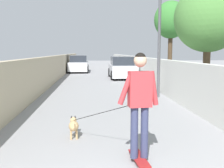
{
  "coord_description": "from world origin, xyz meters",
  "views": [
    {
      "loc": [
        -2.28,
        0.45,
        1.91
      ],
      "look_at": [
        5.04,
        -0.1,
        1.0
      ],
      "focal_mm": 42.14,
      "sensor_mm": 36.0,
      "label": 1
    }
  ],
  "objects_px": {
    "lamp_post": "(160,18)",
    "person_skateboarder": "(140,97)",
    "tree_right_near": "(208,19)",
    "car_far": "(79,64)",
    "skateboard": "(139,158)",
    "tree_right_mid": "(171,21)",
    "car_near": "(122,68)",
    "dog": "(74,125)"
  },
  "relations": [
    {
      "from": "lamp_post",
      "to": "person_skateboarder",
      "type": "relative_size",
      "value": 2.67
    },
    {
      "from": "tree_right_near",
      "to": "car_far",
      "type": "xyz_separation_m",
      "value": [
        15.09,
        5.63,
        -2.42
      ]
    },
    {
      "from": "skateboard",
      "to": "person_skateboarder",
      "type": "relative_size",
      "value": 0.45
    },
    {
      "from": "person_skateboarder",
      "to": "car_far",
      "type": "relative_size",
      "value": 0.42
    },
    {
      "from": "tree_right_mid",
      "to": "car_far",
      "type": "distance_m",
      "value": 11.62
    },
    {
      "from": "person_skateboarder",
      "to": "car_near",
      "type": "bearing_deg",
      "value": -5.35
    },
    {
      "from": "car_near",
      "to": "dog",
      "type": "bearing_deg",
      "value": 168.89
    },
    {
      "from": "tree_right_near",
      "to": "car_far",
      "type": "height_order",
      "value": "tree_right_near"
    },
    {
      "from": "lamp_post",
      "to": "dog",
      "type": "relative_size",
      "value": 2.81
    },
    {
      "from": "tree_right_mid",
      "to": "person_skateboarder",
      "type": "distance_m",
      "value": 11.88
    },
    {
      "from": "tree_right_near",
      "to": "car_near",
      "type": "bearing_deg",
      "value": 13.76
    },
    {
      "from": "tree_right_near",
      "to": "car_near",
      "type": "relative_size",
      "value": 1.08
    },
    {
      "from": "skateboard",
      "to": "car_far",
      "type": "distance_m",
      "value": 20.66
    },
    {
      "from": "person_skateboarder",
      "to": "lamp_post",
      "type": "bearing_deg",
      "value": -17.03
    },
    {
      "from": "tree_right_mid",
      "to": "car_near",
      "type": "distance_m",
      "value": 5.24
    },
    {
      "from": "car_far",
      "to": "car_near",
      "type": "bearing_deg",
      "value": -150.49
    },
    {
      "from": "tree_right_near",
      "to": "person_skateboarder",
      "type": "relative_size",
      "value": 2.45
    },
    {
      "from": "tree_right_near",
      "to": "tree_right_mid",
      "type": "bearing_deg",
      "value": -2.29
    },
    {
      "from": "skateboard",
      "to": "car_near",
      "type": "height_order",
      "value": "car_near"
    },
    {
      "from": "tree_right_near",
      "to": "skateboard",
      "type": "height_order",
      "value": "tree_right_near"
    },
    {
      "from": "tree_right_mid",
      "to": "car_far",
      "type": "relative_size",
      "value": 1.12
    },
    {
      "from": "skateboard",
      "to": "tree_right_near",
      "type": "bearing_deg",
      "value": -33.23
    },
    {
      "from": "car_far",
      "to": "dog",
      "type": "bearing_deg",
      "value": -177.49
    },
    {
      "from": "dog",
      "to": "person_skateboarder",
      "type": "bearing_deg",
      "value": -139.52
    },
    {
      "from": "skateboard",
      "to": "dog",
      "type": "height_order",
      "value": "dog"
    },
    {
      "from": "lamp_post",
      "to": "car_near",
      "type": "relative_size",
      "value": 1.18
    },
    {
      "from": "lamp_post",
      "to": "car_far",
      "type": "bearing_deg",
      "value": 15.82
    },
    {
      "from": "lamp_post",
      "to": "car_near",
      "type": "height_order",
      "value": "lamp_post"
    },
    {
      "from": "tree_right_mid",
      "to": "car_far",
      "type": "xyz_separation_m",
      "value": [
        9.59,
        5.85,
        -2.97
      ]
    },
    {
      "from": "person_skateboarder",
      "to": "car_far",
      "type": "xyz_separation_m",
      "value": [
        20.55,
        2.05,
        -0.43
      ]
    },
    {
      "from": "tree_right_near",
      "to": "lamp_post",
      "type": "height_order",
      "value": "lamp_post"
    },
    {
      "from": "dog",
      "to": "tree_right_mid",
      "type": "bearing_deg",
      "value": -27.7
    },
    {
      "from": "lamp_post",
      "to": "dog",
      "type": "xyz_separation_m",
      "value": [
        -4.98,
        3.17,
        -2.98
      ]
    },
    {
      "from": "person_skateboarder",
      "to": "car_near",
      "type": "height_order",
      "value": "person_skateboarder"
    },
    {
      "from": "dog",
      "to": "car_far",
      "type": "bearing_deg",
      "value": 2.51
    },
    {
      "from": "tree_right_mid",
      "to": "skateboard",
      "type": "height_order",
      "value": "tree_right_mid"
    },
    {
      "from": "tree_right_near",
      "to": "dog",
      "type": "relative_size",
      "value": 2.58
    },
    {
      "from": "dog",
      "to": "car_near",
      "type": "distance_m",
      "value": 13.36
    },
    {
      "from": "lamp_post",
      "to": "person_skateboarder",
      "type": "xyz_separation_m",
      "value": [
        -6.4,
        1.96,
        -2.1
      ]
    },
    {
      "from": "car_far",
      "to": "skateboard",
      "type": "bearing_deg",
      "value": -174.3
    },
    {
      "from": "skateboard",
      "to": "person_skateboarder",
      "type": "bearing_deg",
      "value": 180.0
    },
    {
      "from": "tree_right_mid",
      "to": "lamp_post",
      "type": "distance_m",
      "value": 4.94
    }
  ]
}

